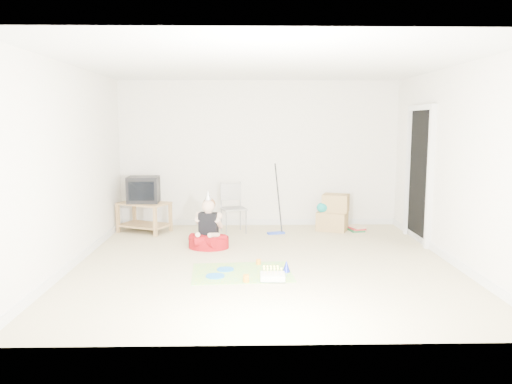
{
  "coord_description": "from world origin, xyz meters",
  "views": [
    {
      "loc": [
        -0.25,
        -6.48,
        1.86
      ],
      "look_at": [
        -0.1,
        0.4,
        0.9
      ],
      "focal_mm": 35.0,
      "sensor_mm": 36.0,
      "label": 1
    }
  ],
  "objects_px": {
    "tv_stand": "(144,215)",
    "seated_woman": "(209,235)",
    "birthday_cake": "(273,277)",
    "cardboard_boxes": "(333,213)",
    "folding_chair": "(233,209)",
    "crt_tv": "(143,190)"
  },
  "relations": [
    {
      "from": "cardboard_boxes",
      "to": "birthday_cake",
      "type": "height_order",
      "value": "cardboard_boxes"
    },
    {
      "from": "tv_stand",
      "to": "seated_woman",
      "type": "bearing_deg",
      "value": -43.48
    },
    {
      "from": "folding_chair",
      "to": "crt_tv",
      "type": "bearing_deg",
      "value": 176.8
    },
    {
      "from": "birthday_cake",
      "to": "seated_woman",
      "type": "bearing_deg",
      "value": 118.75
    },
    {
      "from": "crt_tv",
      "to": "seated_woman",
      "type": "bearing_deg",
      "value": -45.46
    },
    {
      "from": "folding_chair",
      "to": "birthday_cake",
      "type": "xyz_separation_m",
      "value": [
        0.52,
        -2.62,
        -0.37
      ]
    },
    {
      "from": "folding_chair",
      "to": "birthday_cake",
      "type": "bearing_deg",
      "value": -78.74
    },
    {
      "from": "tv_stand",
      "to": "birthday_cake",
      "type": "height_order",
      "value": "tv_stand"
    },
    {
      "from": "seated_woman",
      "to": "cardboard_boxes",
      "type": "bearing_deg",
      "value": 29.34
    },
    {
      "from": "tv_stand",
      "to": "folding_chair",
      "type": "bearing_deg",
      "value": -3.2
    },
    {
      "from": "tv_stand",
      "to": "seated_woman",
      "type": "relative_size",
      "value": 1.1
    },
    {
      "from": "tv_stand",
      "to": "birthday_cake",
      "type": "distance_m",
      "value": 3.41
    },
    {
      "from": "seated_woman",
      "to": "tv_stand",
      "type": "bearing_deg",
      "value": 136.52
    },
    {
      "from": "tv_stand",
      "to": "birthday_cake",
      "type": "relative_size",
      "value": 3.25
    },
    {
      "from": "tv_stand",
      "to": "folding_chair",
      "type": "height_order",
      "value": "folding_chair"
    },
    {
      "from": "birthday_cake",
      "to": "cardboard_boxes",
      "type": "bearing_deg",
      "value": 66.44
    },
    {
      "from": "crt_tv",
      "to": "cardboard_boxes",
      "type": "relative_size",
      "value": 0.81
    },
    {
      "from": "cardboard_boxes",
      "to": "seated_woman",
      "type": "relative_size",
      "value": 0.72
    },
    {
      "from": "birthday_cake",
      "to": "crt_tv",
      "type": "bearing_deg",
      "value": 127.14
    },
    {
      "from": "crt_tv",
      "to": "seated_woman",
      "type": "xyz_separation_m",
      "value": [
        1.18,
        -1.12,
        -0.54
      ]
    },
    {
      "from": "crt_tv",
      "to": "seated_woman",
      "type": "height_order",
      "value": "crt_tv"
    },
    {
      "from": "folding_chair",
      "to": "birthday_cake",
      "type": "height_order",
      "value": "folding_chair"
    }
  ]
}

